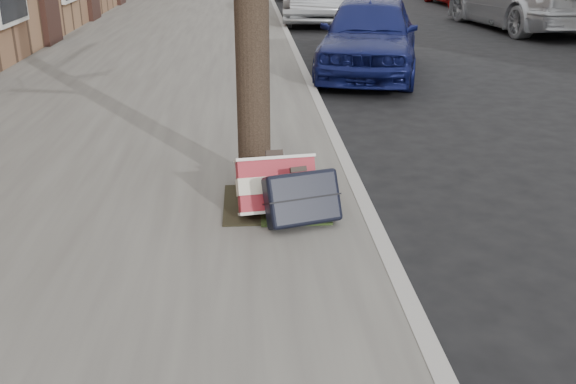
{
  "coord_description": "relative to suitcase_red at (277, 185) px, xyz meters",
  "views": [
    {
      "loc": [
        -2.22,
        -3.71,
        2.21
      ],
      "look_at": [
        -1.92,
        0.8,
        0.39
      ],
      "focal_mm": 40.0,
      "sensor_mm": 36.0,
      "label": 1
    }
  ],
  "objects": [
    {
      "name": "ground",
      "position": [
        1.99,
        -1.02,
        -0.36
      ],
      "size": [
        120.0,
        120.0,
        0.0
      ],
      "primitive_type": "plane",
      "color": "black",
      "rests_on": "ground"
    },
    {
      "name": "suitcase_navy",
      "position": [
        0.18,
        -0.24,
        -0.01
      ],
      "size": [
        0.64,
        0.48,
        0.45
      ],
      "primitive_type": "cube",
      "rotation": [
        -0.42,
        0.0,
        0.28
      ],
      "color": "black",
      "rests_on": "near_sidewalk"
    },
    {
      "name": "suitcase_red",
      "position": [
        0.0,
        0.0,
        0.0
      ],
      "size": [
        0.65,
        0.42,
        0.47
      ],
      "primitive_type": "cube",
      "rotation": [
        -0.42,
        0.0,
        0.14
      ],
      "color": "maroon",
      "rests_on": "near_sidewalk"
    },
    {
      "name": "car_near_front",
      "position": [
        1.85,
        6.01,
        0.3
      ],
      "size": [
        2.41,
        4.09,
        1.3
      ],
      "primitive_type": "imported",
      "rotation": [
        0.0,
        0.0,
        -0.24
      ],
      "color": "#10154D",
      "rests_on": "ground"
    },
    {
      "name": "near_sidewalk",
      "position": [
        -1.71,
        13.98,
        -0.3
      ],
      "size": [
        5.0,
        70.0,
        0.12
      ],
      "primitive_type": "cube",
      "color": "slate",
      "rests_on": "ground"
    },
    {
      "name": "dirt_patch",
      "position": [
        -0.01,
        0.18,
        -0.23
      ],
      "size": [
        0.85,
        0.85,
        0.02
      ],
      "primitive_type": "cube",
      "color": "black",
      "rests_on": "near_sidewalk"
    }
  ]
}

